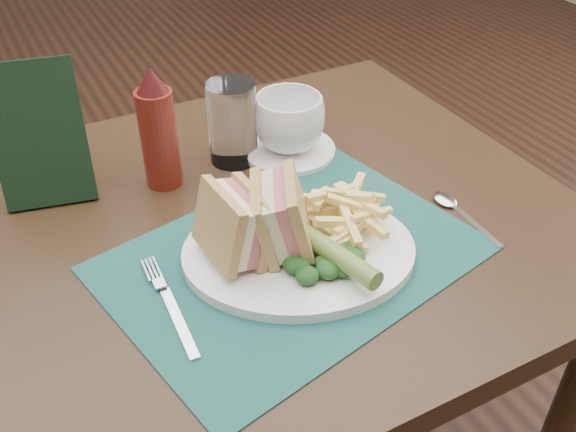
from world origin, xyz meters
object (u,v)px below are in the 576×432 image
at_px(sandwich_half_a, 219,230).
at_px(saucer, 289,150).
at_px(coffee_cup, 289,123).
at_px(drinking_glass, 232,123).
at_px(table_main, 259,387).
at_px(plate, 299,252).
at_px(sandwich_half_b, 265,216).
at_px(check_presenter, 39,135).
at_px(placemat, 292,257).
at_px(ketchup_bottle, 158,128).

height_order(sandwich_half_a, saucer, sandwich_half_a).
xyz_separation_m(coffee_cup, drinking_glass, (-0.09, 0.02, 0.01)).
xyz_separation_m(table_main, plate, (0.02, -0.11, 0.38)).
distance_m(sandwich_half_a, saucer, 0.30).
distance_m(sandwich_half_b, check_presenter, 0.35).
relative_size(placemat, saucer, 3.06).
height_order(sandwich_half_a, check_presenter, check_presenter).
distance_m(sandwich_half_b, saucer, 0.27).
relative_size(sandwich_half_b, saucer, 0.67).
distance_m(placemat, sandwich_half_b, 0.07).
xyz_separation_m(placemat, plate, (0.01, -0.00, 0.01)).
xyz_separation_m(table_main, coffee_cup, (0.13, 0.13, 0.43)).
xyz_separation_m(saucer, coffee_cup, (0.00, 0.00, 0.05)).
relative_size(plate, saucer, 2.00).
xyz_separation_m(plate, check_presenter, (-0.25, 0.29, 0.09)).
xyz_separation_m(table_main, placemat, (0.01, -0.10, 0.38)).
xyz_separation_m(placemat, coffee_cup, (0.12, 0.23, 0.05)).
relative_size(saucer, coffee_cup, 1.32).
height_order(placemat, ketchup_bottle, ketchup_bottle).
distance_m(plate, coffee_cup, 0.26).
relative_size(table_main, ketchup_bottle, 4.84).
height_order(drinking_glass, ketchup_bottle, ketchup_bottle).
xyz_separation_m(saucer, check_presenter, (-0.36, 0.06, 0.09)).
xyz_separation_m(placemat, ketchup_bottle, (-0.09, 0.24, 0.09)).
height_order(ketchup_bottle, check_presenter, check_presenter).
bearing_deg(sandwich_half_a, drinking_glass, 58.54).
bearing_deg(placemat, drinking_glass, 82.91).
height_order(sandwich_half_b, drinking_glass, drinking_glass).
bearing_deg(placemat, coffee_cup, 63.19).
relative_size(table_main, placemat, 1.96).
relative_size(plate, ketchup_bottle, 1.61).
relative_size(saucer, drinking_glass, 1.15).
bearing_deg(ketchup_bottle, placemat, -70.26).
bearing_deg(placemat, ketchup_bottle, 109.74).
height_order(sandwich_half_b, saucer, sandwich_half_b).
height_order(table_main, coffee_cup, coffee_cup).
height_order(table_main, drinking_glass, drinking_glass).
distance_m(drinking_glass, check_presenter, 0.28).
bearing_deg(ketchup_bottle, table_main, -60.61).
xyz_separation_m(plate, sandwich_half_a, (-0.10, 0.02, 0.06)).
height_order(saucer, drinking_glass, drinking_glass).
relative_size(table_main, plate, 3.00).
bearing_deg(check_presenter, drinking_glass, 4.58).
distance_m(table_main, drinking_glass, 0.47).
bearing_deg(check_presenter, sandwich_half_b, -40.15).
xyz_separation_m(plate, drinking_glass, (0.02, 0.26, 0.06)).
xyz_separation_m(sandwich_half_a, check_presenter, (-0.15, 0.27, 0.03)).
bearing_deg(saucer, drinking_glass, 164.79).
relative_size(saucer, ketchup_bottle, 0.81).
bearing_deg(plate, check_presenter, 151.21).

